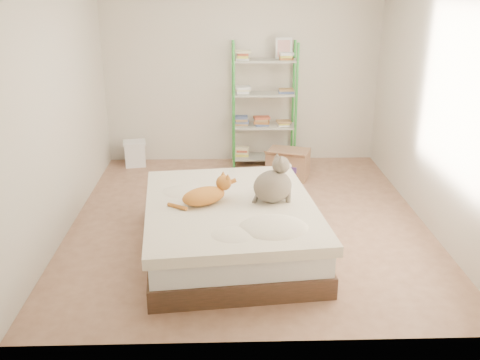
{
  "coord_description": "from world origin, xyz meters",
  "views": [
    {
      "loc": [
        -0.25,
        -5.32,
        2.49
      ],
      "look_at": [
        -0.1,
        -0.41,
        0.62
      ],
      "focal_mm": 40.0,
      "sensor_mm": 36.0,
      "label": 1
    }
  ],
  "objects_px": {
    "grey_cat": "(273,180)",
    "shelf_unit": "(264,107)",
    "bed": "(231,227)",
    "orange_cat": "(204,194)",
    "cardboard_box": "(288,164)",
    "white_bin": "(135,153)"
  },
  "relations": [
    {
      "from": "grey_cat",
      "to": "shelf_unit",
      "type": "xyz_separation_m",
      "value": [
        0.11,
        2.56,
        0.09
      ]
    },
    {
      "from": "orange_cat",
      "to": "shelf_unit",
      "type": "height_order",
      "value": "shelf_unit"
    },
    {
      "from": "shelf_unit",
      "to": "white_bin",
      "type": "bearing_deg",
      "value": -179.02
    },
    {
      "from": "bed",
      "to": "cardboard_box",
      "type": "xyz_separation_m",
      "value": [
        0.79,
        2.03,
        -0.07
      ]
    },
    {
      "from": "orange_cat",
      "to": "bed",
      "type": "bearing_deg",
      "value": -26.41
    },
    {
      "from": "orange_cat",
      "to": "shelf_unit",
      "type": "bearing_deg",
      "value": 44.36
    },
    {
      "from": "bed",
      "to": "cardboard_box",
      "type": "relative_size",
      "value": 3.32
    },
    {
      "from": "cardboard_box",
      "to": "white_bin",
      "type": "height_order",
      "value": "cardboard_box"
    },
    {
      "from": "bed",
      "to": "shelf_unit",
      "type": "height_order",
      "value": "shelf_unit"
    },
    {
      "from": "orange_cat",
      "to": "cardboard_box",
      "type": "xyz_separation_m",
      "value": [
        1.04,
        2.04,
        -0.42
      ]
    },
    {
      "from": "shelf_unit",
      "to": "cardboard_box",
      "type": "height_order",
      "value": "shelf_unit"
    },
    {
      "from": "grey_cat",
      "to": "shelf_unit",
      "type": "relative_size",
      "value": 0.26
    },
    {
      "from": "bed",
      "to": "orange_cat",
      "type": "distance_m",
      "value": 0.43
    },
    {
      "from": "cardboard_box",
      "to": "grey_cat",
      "type": "bearing_deg",
      "value": -82.39
    },
    {
      "from": "bed",
      "to": "shelf_unit",
      "type": "distance_m",
      "value": 2.7
    },
    {
      "from": "bed",
      "to": "white_bin",
      "type": "distance_m",
      "value": 2.87
    },
    {
      "from": "bed",
      "to": "shelf_unit",
      "type": "relative_size",
      "value": 1.21
    },
    {
      "from": "grey_cat",
      "to": "shelf_unit",
      "type": "height_order",
      "value": "shelf_unit"
    },
    {
      "from": "grey_cat",
      "to": "white_bin",
      "type": "bearing_deg",
      "value": 19.82
    },
    {
      "from": "shelf_unit",
      "to": "orange_cat",
      "type": "bearing_deg",
      "value": -106.21
    },
    {
      "from": "cardboard_box",
      "to": "white_bin",
      "type": "distance_m",
      "value": 2.16
    },
    {
      "from": "white_bin",
      "to": "shelf_unit",
      "type": "bearing_deg",
      "value": 0.98
    }
  ]
}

